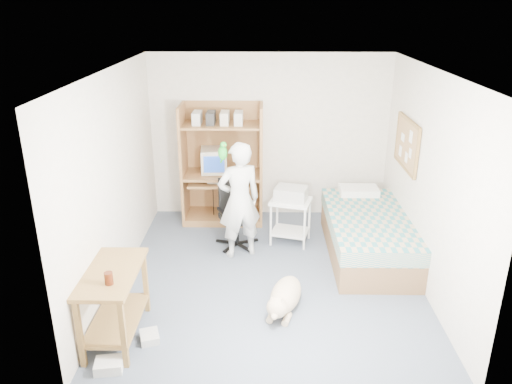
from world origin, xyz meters
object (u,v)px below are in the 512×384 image
at_px(office_chair, 236,222).
at_px(printer_cart, 291,214).
at_px(side_desk, 114,294).
at_px(dog, 285,297).
at_px(computer_hutch, 223,169).
at_px(person, 239,200).
at_px(bed, 367,234).

distance_m(office_chair, printer_cart, 0.77).
height_order(side_desk, office_chair, office_chair).
bearing_deg(dog, computer_hutch, 125.72).
relative_size(computer_hutch, dog, 1.87).
distance_m(side_desk, person, 2.13).
relative_size(computer_hutch, printer_cart, 2.81).
bearing_deg(computer_hutch, printer_cart, -38.53).
distance_m(side_desk, dog, 1.81).
height_order(computer_hutch, printer_cart, computer_hutch).
distance_m(computer_hutch, side_desk, 3.08).
relative_size(side_desk, office_chair, 1.07).
distance_m(computer_hutch, office_chair, 1.02).
height_order(bed, office_chair, office_chair).
height_order(side_desk, printer_cart, side_desk).
distance_m(side_desk, printer_cart, 2.83).
bearing_deg(office_chair, side_desk, -139.55).
bearing_deg(bed, office_chair, 171.93).
xyz_separation_m(bed, dog, (-1.15, -1.32, -0.13)).
bearing_deg(printer_cart, bed, -2.97).
bearing_deg(office_chair, computer_hutch, 83.19).
xyz_separation_m(bed, person, (-1.70, -0.05, 0.49)).
xyz_separation_m(person, printer_cart, (0.69, 0.38, -0.35)).
bearing_deg(office_chair, person, -98.79).
height_order(office_chair, dog, office_chair).
bearing_deg(dog, office_chair, 127.98).
height_order(bed, side_desk, side_desk).
distance_m(office_chair, person, 0.54).
bearing_deg(computer_hutch, bed, -29.29).
height_order(person, printer_cart, person).
xyz_separation_m(computer_hutch, office_chair, (0.23, -0.87, -0.49)).
bearing_deg(computer_hutch, person, -75.45).
xyz_separation_m(side_desk, dog, (1.70, 0.50, -0.33)).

